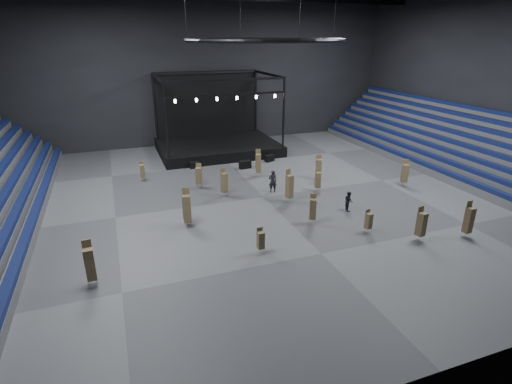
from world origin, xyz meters
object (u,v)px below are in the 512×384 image
object	(u,v)px
chair_stack_14	(187,209)
chair_stack_15	(369,220)
chair_stack_0	(199,175)
chair_stack_11	(90,263)
flight_case_left	(195,165)
chair_stack_1	(319,167)
stage	(216,139)
crew_member	(349,201)
flight_case_right	(269,158)
chair_stack_9	(261,240)
chair_stack_8	(289,186)
man_center	(273,181)
chair_stack_2	(258,163)
chair_stack_12	(469,219)
flight_case_mid	(245,165)
chair_stack_3	(313,208)
chair_stack_5	(318,180)
chair_stack_4	(187,208)
chair_stack_10	(421,223)
chair_stack_13	(224,182)
chair_stack_6	(405,173)
chair_stack_7	(143,171)

from	to	relation	value
chair_stack_14	chair_stack_15	size ratio (longest dim) A/B	1.34
chair_stack_0	chair_stack_11	world-z (taller)	chair_stack_11
flight_case_left	chair_stack_1	world-z (taller)	chair_stack_1
stage	crew_member	world-z (taller)	stage
flight_case_right	chair_stack_9	distance (m)	20.51
chair_stack_8	man_center	size ratio (longest dim) A/B	1.43
flight_case_right	chair_stack_1	world-z (taller)	chair_stack_1
chair_stack_2	chair_stack_12	distance (m)	19.61
flight_case_mid	chair_stack_3	world-z (taller)	chair_stack_3
stage	chair_stack_5	xyz separation A→B (m)	(5.11, -16.67, -0.31)
flight_case_mid	chair_stack_4	xyz separation A→B (m)	(-8.53, -11.99, 1.15)
chair_stack_10	chair_stack_1	bearing A→B (deg)	83.16
chair_stack_13	chair_stack_14	bearing A→B (deg)	-154.69
crew_member	chair_stack_13	bearing A→B (deg)	66.67
chair_stack_4	chair_stack_13	world-z (taller)	chair_stack_4
chair_stack_4	chair_stack_11	size ratio (longest dim) A/B	1.09
flight_case_mid	chair_stack_13	xyz separation A→B (m)	(-4.27, -6.94, 0.92)
flight_case_right	crew_member	bearing A→B (deg)	-86.24
chair_stack_6	stage	bearing A→B (deg)	148.42
chair_stack_1	chair_stack_5	world-z (taller)	chair_stack_1
chair_stack_9	chair_stack_11	bearing A→B (deg)	178.30
chair_stack_0	man_center	world-z (taller)	chair_stack_0
chair_stack_12	chair_stack_15	xyz separation A→B (m)	(-6.08, 3.03, -0.44)
chair_stack_1	crew_member	size ratio (longest dim) A/B	1.61
flight_case_left	chair_stack_8	size ratio (longest dim) A/B	0.36
flight_case_mid	chair_stack_5	xyz separation A→B (m)	(4.04, -8.75, 0.73)
chair_stack_7	stage	bearing A→B (deg)	39.41
chair_stack_3	chair_stack_9	world-z (taller)	chair_stack_3
chair_stack_5	chair_stack_7	xyz separation A→B (m)	(-14.70, 8.44, -0.12)
chair_stack_10	chair_stack_15	xyz separation A→B (m)	(-2.61, 2.31, -0.37)
stage	chair_stack_0	size ratio (longest dim) A/B	5.88
stage	chair_stack_7	xyz separation A→B (m)	(-9.60, -8.23, -0.42)
stage	chair_stack_11	size ratio (longest dim) A/B	4.91
chair_stack_10	chair_stack_13	world-z (taller)	chair_stack_13
chair_stack_7	chair_stack_8	xyz separation A→B (m)	(11.22, -9.85, 0.46)
chair_stack_2	chair_stack_7	bearing A→B (deg)	-178.86
chair_stack_1	chair_stack_8	distance (m)	6.36
crew_member	chair_stack_8	bearing A→B (deg)	63.24
stage	chair_stack_2	bearing A→B (deg)	-82.38
stage	chair_stack_10	world-z (taller)	stage
stage	chair_stack_5	size ratio (longest dim) A/B	6.40
flight_case_mid	chair_stack_2	distance (m)	3.21
chair_stack_15	crew_member	xyz separation A→B (m)	(0.82, 3.90, -0.15)
chair_stack_1	chair_stack_12	size ratio (longest dim) A/B	0.95
chair_stack_1	chair_stack_14	size ratio (longest dim) A/B	1.09
stage	chair_stack_7	bearing A→B (deg)	-139.40
chair_stack_4	chair_stack_7	xyz separation A→B (m)	(-2.14, 11.68, -0.54)
chair_stack_1	chair_stack_4	xyz separation A→B (m)	(-14.02, -5.83, 0.21)
chair_stack_1	chair_stack_15	bearing A→B (deg)	-78.18
chair_stack_9	flight_case_right	bearing A→B (deg)	63.98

